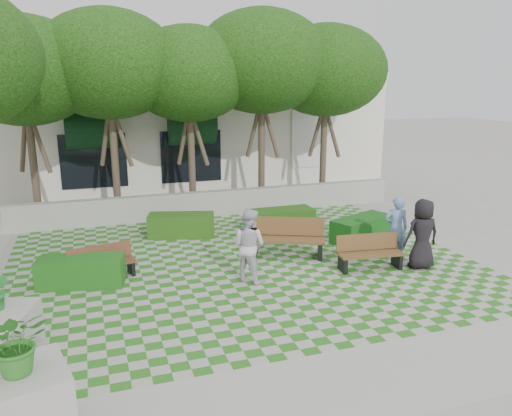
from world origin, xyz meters
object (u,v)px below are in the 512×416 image
object	(u,v)px
bench_west	(102,263)
hedge_midleft	(181,225)
hedge_west	(81,271)
bench_mid	(288,238)
hedge_midright	(281,220)
planter_front	(23,393)
hedge_east	(362,229)
bench_east	(369,253)
person_blue	(396,228)
person_white	(249,245)
person_dark	(422,234)
planter_back	(4,333)

from	to	relation	value
bench_west	hedge_midleft	world-z (taller)	bench_west
bench_west	hedge_west	distance (m)	0.55
bench_mid	hedge_midright	xyz separation A→B (m)	(0.67, 2.25, -0.14)
bench_mid	planter_front	size ratio (longest dim) A/B	1.09
hedge_west	planter_front	bearing A→B (deg)	-97.02
bench_mid	hedge_east	xyz separation A→B (m)	(2.68, 0.59, -0.15)
bench_east	hedge_midright	size ratio (longest dim) A/B	0.83
hedge_east	person_blue	xyz separation A→B (m)	(-0.03, -1.80, 0.53)
hedge_midleft	person_white	bearing A→B (deg)	-77.75
person_dark	person_white	xyz separation A→B (m)	(-4.49, 0.62, -0.01)
planter_front	bench_west	bearing A→B (deg)	78.55
bench_mid	bench_west	world-z (taller)	bench_mid
hedge_west	person_white	distance (m)	4.04
hedge_midright	bench_west	bearing A→B (deg)	-157.61
hedge_west	person_blue	size ratio (longest dim) A/B	1.11
bench_east	hedge_midleft	xyz separation A→B (m)	(-4.10, 4.35, -0.07)
person_white	planter_back	bearing A→B (deg)	71.78
hedge_midright	person_white	distance (m)	4.26
hedge_midright	person_blue	distance (m)	4.01
planter_front	person_white	bearing A→B (deg)	44.56
hedge_midleft	hedge_west	bearing A→B (deg)	-133.78
planter_back	bench_west	bearing A→B (deg)	63.21
person_dark	person_blue	bearing A→B (deg)	-64.54
bench_mid	planter_front	xyz separation A→B (m)	(-6.11, -5.81, 0.28)
hedge_west	person_dark	size ratio (longest dim) A/B	1.07
person_blue	person_white	distance (m)	4.22
bench_west	person_white	size ratio (longest dim) A/B	0.90
planter_back	hedge_west	bearing A→B (deg)	68.61
hedge_east	bench_west	bearing A→B (deg)	-175.03
bench_east	hedge_midleft	size ratio (longest dim) A/B	0.86
hedge_midleft	person_white	world-z (taller)	person_white
hedge_midright	bench_east	bearing A→B (deg)	-75.78
bench_west	hedge_east	size ratio (longest dim) A/B	0.80
bench_east	person_dark	distance (m)	1.43
hedge_midleft	person_blue	bearing A→B (deg)	-37.91
hedge_east	hedge_midleft	world-z (taller)	hedge_east
bench_west	planter_front	size ratio (longest dim) A/B	0.84
bench_west	planter_back	bearing A→B (deg)	-129.14
hedge_east	person_white	size ratio (longest dim) A/B	1.13
bench_east	person_white	world-z (taller)	person_white
person_dark	person_white	bearing A→B (deg)	-2.23
planter_back	person_dark	distance (m)	9.72
person_blue	person_white	size ratio (longest dim) A/B	0.98
hedge_west	planter_back	size ratio (longest dim) A/B	1.19
hedge_midright	person_blue	size ratio (longest dim) A/B	1.19
person_blue	bench_east	bearing A→B (deg)	42.42
bench_east	bench_mid	bearing A→B (deg)	143.13
bench_mid	person_blue	world-z (taller)	person_blue
hedge_east	person_dark	distance (m)	2.63
bench_mid	planter_front	distance (m)	8.44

